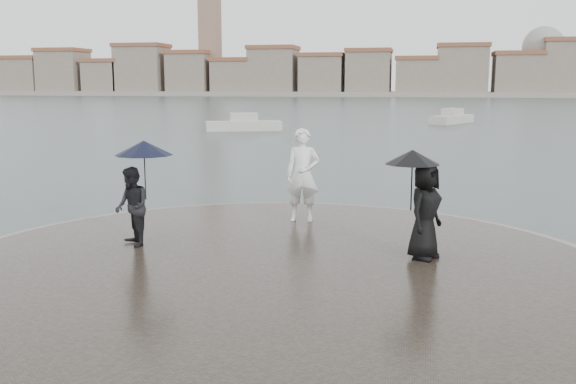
# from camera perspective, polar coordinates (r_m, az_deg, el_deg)

# --- Properties ---
(ground) EXTENTS (400.00, 400.00, 0.00)m
(ground) POSITION_cam_1_polar(r_m,az_deg,el_deg) (8.07, -7.41, -15.96)
(ground) COLOR #2B3835
(ground) RESTS_ON ground
(kerb_ring) EXTENTS (12.50, 12.50, 0.32)m
(kerb_ring) POSITION_cam_1_polar(r_m,az_deg,el_deg) (11.15, -1.41, -7.66)
(kerb_ring) COLOR gray
(kerb_ring) RESTS_ON ground
(quay_tip) EXTENTS (11.90, 11.90, 0.36)m
(quay_tip) POSITION_cam_1_polar(r_m,az_deg,el_deg) (11.14, -1.41, -7.56)
(quay_tip) COLOR #2D261E
(quay_tip) RESTS_ON ground
(statue) EXTENTS (0.81, 0.56, 2.12)m
(statue) POSITION_cam_1_polar(r_m,az_deg,el_deg) (14.54, 1.31, 1.52)
(statue) COLOR white
(statue) RESTS_ON quay_tip
(visitor_left) EXTENTS (1.27, 1.13, 2.04)m
(visitor_left) POSITION_cam_1_polar(r_m,az_deg,el_deg) (12.62, -13.36, 0.45)
(visitor_left) COLOR black
(visitor_left) RESTS_ON quay_tip
(visitor_right) EXTENTS (1.18, 1.10, 1.95)m
(visitor_right) POSITION_cam_1_polar(r_m,az_deg,el_deg) (11.65, 11.82, -0.52)
(visitor_right) COLOR black
(visitor_right) RESTS_ON quay_tip
(far_skyline) EXTENTS (260.00, 20.00, 37.00)m
(far_skyline) POSITION_cam_1_polar(r_m,az_deg,el_deg) (167.80, 9.19, 10.29)
(far_skyline) COLOR gray
(far_skyline) RESTS_ON ground
(boats) EXTENTS (20.17, 16.53, 1.50)m
(boats) POSITION_cam_1_polar(r_m,az_deg,el_deg) (51.92, 6.10, 6.21)
(boats) COLOR #B7B1A5
(boats) RESTS_ON ground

